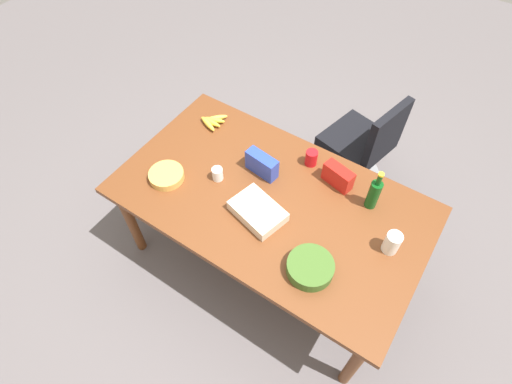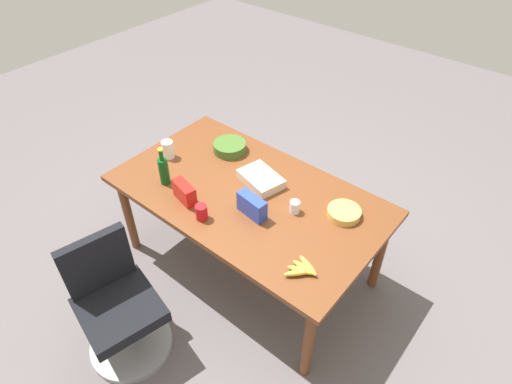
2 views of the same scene
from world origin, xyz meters
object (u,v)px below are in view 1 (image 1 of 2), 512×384
at_px(office_chair, 359,151).
at_px(chip_bag_red, 338,176).
at_px(mayo_jar, 392,243).
at_px(sheet_cake, 257,211).
at_px(red_solo_cup, 311,158).
at_px(paper_cup, 217,174).
at_px(chip_bag_blue, 262,164).
at_px(conference_table, 270,205).
at_px(wine_bottle, 374,194).
at_px(salad_bowl, 310,267).
at_px(chip_bowl, 166,176).
at_px(banana_bunch, 212,121).

relative_size(office_chair, chip_bag_red, 4.53).
distance_m(office_chair, mayo_jar, 1.25).
bearing_deg(sheet_cake, chip_bag_red, 58.94).
relative_size(red_solo_cup, paper_cup, 1.22).
height_order(office_chair, chip_bag_blue, chip_bag_blue).
xyz_separation_m(conference_table, paper_cup, (-0.37, -0.05, 0.12)).
distance_m(chip_bag_red, wine_bottle, 0.26).
height_order(salad_bowl, paper_cup, paper_cup).
distance_m(conference_table, wine_bottle, 0.64).
distance_m(office_chair, chip_bag_red, 0.89).
xyz_separation_m(conference_table, chip_bag_blue, (-0.16, 0.15, 0.15)).
xyz_separation_m(chip_bag_blue, paper_cup, (-0.21, -0.20, -0.03)).
relative_size(office_chair, red_solo_cup, 8.23).
bearing_deg(mayo_jar, sheet_cake, -164.09).
distance_m(conference_table, office_chair, 1.15).
height_order(office_chair, chip_bag_red, chip_bag_red).
bearing_deg(sheet_cake, chip_bag_blue, 118.67).
bearing_deg(sheet_cake, mayo_jar, 15.91).
bearing_deg(chip_bowl, wine_bottle, 24.17).
bearing_deg(red_solo_cup, conference_table, -99.78).
bearing_deg(chip_bag_blue, chip_bowl, -141.59).
bearing_deg(chip_bag_red, office_chair, 96.90).
relative_size(sheet_cake, salad_bowl, 1.23).
xyz_separation_m(red_solo_cup, mayo_jar, (0.69, -0.32, 0.02)).
bearing_deg(banana_bunch, chip_bowl, -83.56).
height_order(office_chair, sheet_cake, office_chair).
relative_size(conference_table, chip_bowl, 8.62).
relative_size(wine_bottle, chip_bag_blue, 1.36).
xyz_separation_m(sheet_cake, salad_bowl, (0.45, -0.15, 0.00)).
distance_m(chip_bowl, paper_cup, 0.33).
xyz_separation_m(office_chair, salad_bowl, (0.24, -1.37, 0.46)).
bearing_deg(chip_bowl, chip_bag_blue, 38.41).
bearing_deg(office_chair, paper_cup, -116.76).
bearing_deg(chip_bowl, sheet_cake, 7.76).
bearing_deg(chip_bowl, mayo_jar, 12.23).
height_order(sheet_cake, paper_cup, paper_cup).
bearing_deg(chip_bag_blue, conference_table, -42.23).
xyz_separation_m(sheet_cake, chip_bowl, (-0.64, -0.09, -0.01)).
bearing_deg(red_solo_cup, mayo_jar, -25.06).
bearing_deg(chip_bag_red, sheet_cake, -121.06).
relative_size(salad_bowl, chip_bag_blue, 1.19).
distance_m(office_chair, chip_bag_blue, 1.11).
height_order(chip_bag_red, chip_bag_blue, chip_bag_blue).
bearing_deg(conference_table, chip_bowl, -160.04).
distance_m(chip_bag_red, chip_bowl, 1.10).
xyz_separation_m(chip_bag_blue, banana_bunch, (-0.55, 0.18, -0.05)).
relative_size(chip_bag_red, sheet_cake, 0.62).
height_order(conference_table, mayo_jar, mayo_jar).
relative_size(sheet_cake, chip_bowl, 1.42).
xyz_separation_m(chip_bag_red, paper_cup, (-0.66, -0.39, -0.02)).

